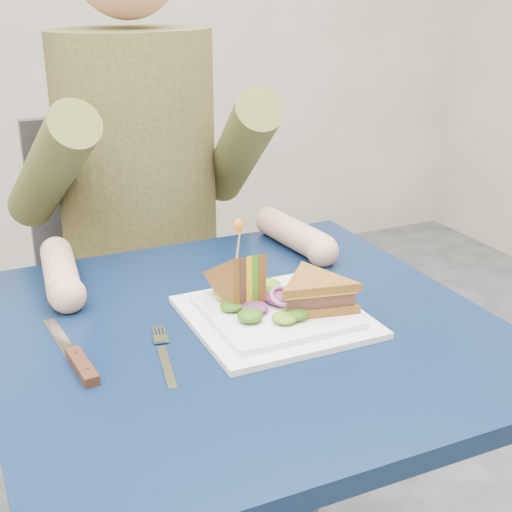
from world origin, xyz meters
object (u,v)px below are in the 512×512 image
knife (78,360)px  diner (138,138)px  chair (135,283)px  sandwich_flat (315,293)px  plate (275,314)px  sandwich_upright (239,282)px  table (243,369)px  fork (165,356)px

knife → diner: bearing=65.3°
chair → sandwich_flat: chair is taller
diner → plate: diner is taller
sandwich_flat → sandwich_upright: size_ratio=1.38×
chair → sandwich_flat: size_ratio=5.52×
table → sandwich_upright: 0.14m
table → diner: 0.60m
diner → fork: (-0.14, -0.59, -0.18)m
chair → sandwich_upright: size_ratio=7.60×
plate → knife: size_ratio=1.17×
table → plate: 0.10m
table → fork: fork is taller
sandwich_flat → knife: 0.36m
diner → knife: size_ratio=3.36×
diner → table: bearing=-90.0°
chair → sandwich_flat: bearing=-81.0°
diner → sandwich_upright: size_ratio=6.09×
fork → knife: 0.12m
fork → diner: bearing=76.5°
chair → sandwich_flat: 0.73m
plate → diner: bearing=95.5°
sandwich_upright → knife: (-0.27, -0.05, -0.05)m
diner → sandwich_flat: size_ratio=4.42×
plate → fork: (-0.19, -0.04, -0.01)m
chair → plate: (0.05, -0.66, 0.20)m
sandwich_upright → fork: 0.18m
chair → sandwich_upright: bearing=-89.0°
chair → knife: size_ratio=4.20×
sandwich_flat → sandwich_upright: sandwich_upright is taller
fork → knife: knife is taller
sandwich_flat → fork: sandwich_flat is taller
sandwich_flat → plate: bearing=155.6°
sandwich_upright → plate: bearing=-47.2°
sandwich_upright → knife: bearing=-168.5°
sandwich_upright → table: bearing=-106.4°
diner → sandwich_flat: bearing=-79.3°
diner → fork: bearing=-103.5°
fork → sandwich_upright: bearing=30.1°
table → plate: bearing=-8.5°
table → fork: 0.17m
sandwich_flat → fork: 0.25m
sandwich_upright → fork: bearing=-149.9°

